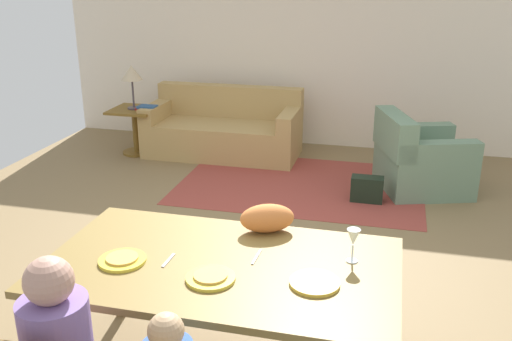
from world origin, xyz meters
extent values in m
cube|color=olive|center=(0.00, 0.46, -0.01)|extent=(6.83, 6.13, 0.02)
cube|color=beige|center=(0.00, 3.58, 1.35)|extent=(6.83, 0.10, 2.70)
cube|color=olive|center=(0.18, -1.21, 0.74)|extent=(1.85, 1.05, 0.04)
cube|color=olive|center=(-0.68, -0.74, 0.36)|extent=(0.06, 0.06, 0.72)
cube|color=olive|center=(1.05, -0.74, 0.36)|extent=(0.06, 0.06, 0.72)
cylinder|color=yellow|center=(-0.33, -1.33, 0.77)|extent=(0.25, 0.25, 0.02)
cylinder|color=gold|center=(-0.33, -1.33, 0.78)|extent=(0.17, 0.17, 0.01)
cylinder|color=yellow|center=(0.18, -1.39, 0.77)|extent=(0.25, 0.25, 0.02)
cylinder|color=gold|center=(0.18, -1.39, 0.78)|extent=(0.17, 0.17, 0.01)
cylinder|color=gold|center=(0.69, -1.31, 0.77)|extent=(0.25, 0.25, 0.02)
cylinder|color=silver|center=(0.85, -1.03, 0.76)|extent=(0.06, 0.06, 0.01)
cylinder|color=silver|center=(0.85, -1.03, 0.81)|extent=(0.01, 0.01, 0.09)
cone|color=silver|center=(0.85, -1.03, 0.90)|extent=(0.07, 0.07, 0.09)
cube|color=silver|center=(-0.09, -1.26, 0.76)|extent=(0.02, 0.15, 0.01)
cube|color=silver|center=(0.35, -1.11, 0.76)|extent=(0.02, 0.17, 0.01)
sphere|color=tan|center=(-0.33, -1.95, 1.00)|extent=(0.21, 0.21, 0.21)
sphere|color=tan|center=(0.18, -1.95, 0.85)|extent=(0.15, 0.15, 0.15)
ellipsoid|color=orange|center=(0.33, -0.78, 0.84)|extent=(0.36, 0.27, 0.17)
cube|color=brown|center=(0.08, 1.98, 0.00)|extent=(2.60, 1.80, 0.01)
cube|color=tan|center=(-1.05, 2.78, 0.21)|extent=(1.89, 0.84, 0.42)
cube|color=tan|center=(-1.05, 3.12, 0.62)|extent=(1.89, 0.20, 0.40)
cube|color=tan|center=(-1.90, 2.78, 0.52)|extent=(0.18, 0.84, 0.20)
cube|color=tan|center=(-0.20, 2.78, 0.52)|extent=(0.18, 0.84, 0.20)
cube|color=slate|center=(1.36, 2.18, 0.21)|extent=(1.07, 1.07, 0.42)
cube|color=slate|center=(1.03, 2.07, 0.62)|extent=(0.46, 0.87, 0.40)
cube|color=slate|center=(1.46, 1.86, 0.52)|extent=(0.85, 0.44, 0.20)
cube|color=slate|center=(1.25, 2.49, 0.52)|extent=(0.85, 0.44, 0.20)
cube|color=brown|center=(-2.13, 2.58, 0.56)|extent=(0.56, 0.56, 0.03)
cylinder|color=brown|center=(-2.13, 2.58, 0.27)|extent=(0.08, 0.08, 0.55)
cylinder|color=brown|center=(-2.13, 2.58, 0.01)|extent=(0.36, 0.36, 0.03)
cylinder|color=#473D44|center=(-2.13, 2.58, 0.59)|extent=(0.16, 0.16, 0.02)
cylinder|color=#473D44|center=(-2.13, 2.58, 0.77)|extent=(0.02, 0.02, 0.34)
cone|color=tan|center=(-2.13, 2.58, 1.03)|extent=(0.26, 0.26, 0.18)
cube|color=#A22422|center=(-1.97, 2.56, 0.59)|extent=(0.22, 0.16, 0.03)
cube|color=#274F82|center=(-1.94, 2.55, 0.62)|extent=(0.22, 0.16, 0.03)
cube|color=black|center=(0.81, 1.68, 0.13)|extent=(0.32, 0.16, 0.26)
camera|label=1|loc=(1.00, -3.73, 2.22)|focal=39.72mm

